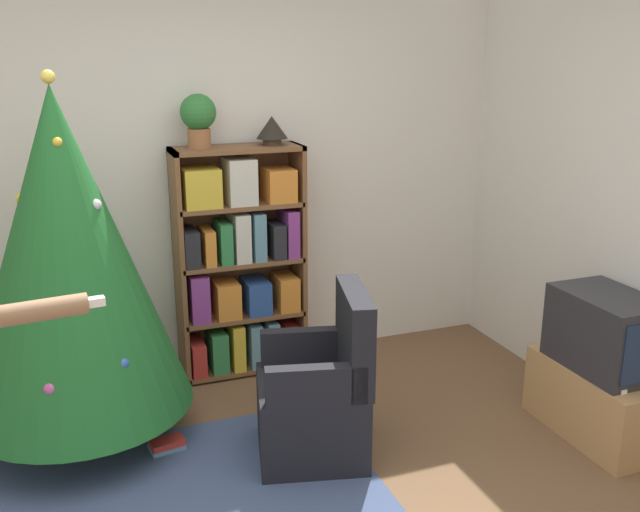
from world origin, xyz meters
name	(u,v)px	position (x,y,z in m)	size (l,w,h in m)	color
wall_back	(177,179)	(0.00, 2.11, 1.30)	(8.00, 0.10, 2.60)	silver
bookshelf	(240,264)	(0.34, 1.88, 0.75)	(0.83, 0.30, 1.52)	brown
tv_stand	(598,400)	(2.00, 0.36, 0.21)	(0.41, 0.80, 0.41)	tan
television	(607,332)	(2.00, 0.36, 0.62)	(0.39, 0.60, 0.42)	#28282D
game_remote	(616,387)	(1.88, 0.12, 0.42)	(0.04, 0.12, 0.02)	white
christmas_tree	(66,255)	(-0.72, 1.32, 1.08)	(1.22, 1.22, 2.01)	#4C3323
armchair	(319,398)	(0.46, 0.73, 0.32)	(0.69, 0.68, 0.92)	black
potted_plant	(198,117)	(0.11, 1.89, 1.71)	(0.22, 0.22, 0.33)	#935B38
table_lamp	(272,129)	(0.58, 1.89, 1.62)	(0.20, 0.20, 0.18)	#473828
book_pile_near_tree	(167,445)	(-0.31, 1.04, 0.03)	(0.20, 0.14, 0.06)	#5B899E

